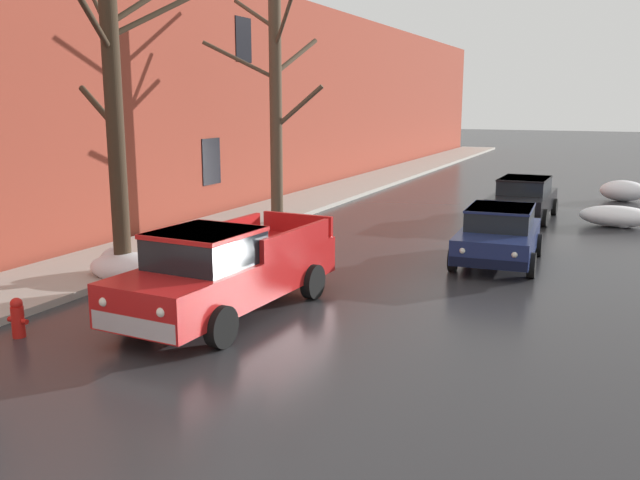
{
  "coord_description": "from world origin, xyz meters",
  "views": [
    {
      "loc": [
        5.03,
        -1.38,
        4.02
      ],
      "look_at": [
        -0.18,
        10.27,
        1.4
      ],
      "focal_mm": 37.99,
      "sensor_mm": 36.0,
      "label": 1
    }
  ],
  "objects_px": {
    "bare_tree_mid_block": "(276,107)",
    "sedan_black_parked_kerbside_mid": "(523,197)",
    "pickup_truck_red_approaching_near_lane": "(226,270)",
    "sedan_darkblue_parked_kerbside_close": "(499,234)",
    "fire_hydrant": "(18,317)",
    "bare_tree_second_along_sidewalk": "(115,110)"
  },
  "relations": [
    {
      "from": "pickup_truck_red_approaching_near_lane",
      "to": "sedan_black_parked_kerbside_mid",
      "type": "bearing_deg",
      "value": 75.03
    },
    {
      "from": "bare_tree_mid_block",
      "to": "fire_hydrant",
      "type": "relative_size",
      "value": 10.34
    },
    {
      "from": "sedan_black_parked_kerbside_mid",
      "to": "fire_hydrant",
      "type": "distance_m",
      "value": 17.29
    },
    {
      "from": "bare_tree_second_along_sidewalk",
      "to": "fire_hydrant",
      "type": "bearing_deg",
      "value": -77.73
    },
    {
      "from": "pickup_truck_red_approaching_near_lane",
      "to": "fire_hydrant",
      "type": "xyz_separation_m",
      "value": [
        -2.64,
        -2.55,
        -0.53
      ]
    },
    {
      "from": "bare_tree_mid_block",
      "to": "sedan_black_parked_kerbside_mid",
      "type": "bearing_deg",
      "value": 34.49
    },
    {
      "from": "bare_tree_mid_block",
      "to": "pickup_truck_red_approaching_near_lane",
      "type": "bearing_deg",
      "value": -68.29
    },
    {
      "from": "bare_tree_second_along_sidewalk",
      "to": "fire_hydrant",
      "type": "relative_size",
      "value": 10.14
    },
    {
      "from": "bare_tree_second_along_sidewalk",
      "to": "pickup_truck_red_approaching_near_lane",
      "type": "distance_m",
      "value": 4.7
    },
    {
      "from": "bare_tree_second_along_sidewalk",
      "to": "sedan_darkblue_parked_kerbside_close",
      "type": "bearing_deg",
      "value": 35.28
    },
    {
      "from": "bare_tree_mid_block",
      "to": "pickup_truck_red_approaching_near_lane",
      "type": "relative_size",
      "value": 1.33
    },
    {
      "from": "sedan_black_parked_kerbside_mid",
      "to": "fire_hydrant",
      "type": "xyz_separation_m",
      "value": [
        -6.27,
        -16.11,
        -0.4
      ]
    },
    {
      "from": "pickup_truck_red_approaching_near_lane",
      "to": "fire_hydrant",
      "type": "distance_m",
      "value": 3.71
    },
    {
      "from": "bare_tree_second_along_sidewalk",
      "to": "sedan_black_parked_kerbside_mid",
      "type": "relative_size",
      "value": 1.66
    },
    {
      "from": "bare_tree_second_along_sidewalk",
      "to": "sedan_black_parked_kerbside_mid",
      "type": "height_order",
      "value": "bare_tree_second_along_sidewalk"
    },
    {
      "from": "pickup_truck_red_approaching_near_lane",
      "to": "bare_tree_second_along_sidewalk",
      "type": "bearing_deg",
      "value": 160.89
    },
    {
      "from": "bare_tree_mid_block",
      "to": "fire_hydrant",
      "type": "height_order",
      "value": "bare_tree_mid_block"
    },
    {
      "from": "bare_tree_second_along_sidewalk",
      "to": "sedan_darkblue_parked_kerbside_close",
      "type": "height_order",
      "value": "bare_tree_second_along_sidewalk"
    },
    {
      "from": "bare_tree_mid_block",
      "to": "sedan_black_parked_kerbside_mid",
      "type": "height_order",
      "value": "bare_tree_mid_block"
    },
    {
      "from": "sedan_black_parked_kerbside_mid",
      "to": "sedan_darkblue_parked_kerbside_close",
      "type": "bearing_deg",
      "value": -87.07
    },
    {
      "from": "bare_tree_mid_block",
      "to": "sedan_black_parked_kerbside_mid",
      "type": "distance_m",
      "value": 9.14
    },
    {
      "from": "sedan_darkblue_parked_kerbside_close",
      "to": "fire_hydrant",
      "type": "bearing_deg",
      "value": -126.32
    }
  ]
}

